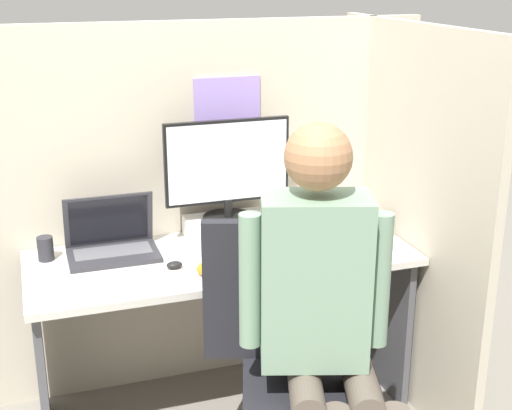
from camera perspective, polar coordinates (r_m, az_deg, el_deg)
name	(u,v)px	position (r m, az deg, el deg)	size (l,w,h in m)	color
cubicle_panel_back	(202,207)	(3.16, -4.38, -0.20)	(2.05, 0.05, 1.62)	#B7AD99
cubicle_panel_right	(406,217)	(3.10, 11.89, -0.93)	(0.04, 1.23, 1.62)	#B7AD99
desk	(223,292)	(2.96, -2.69, -6.99)	(1.55, 0.61, 0.72)	beige
paper_box	(229,229)	(3.04, -2.21, -1.90)	(0.35, 0.23, 0.09)	white
monitor	(228,168)	(2.96, -2.29, 2.99)	(0.53, 0.22, 0.43)	black
laptop	(112,244)	(2.92, -11.44, -3.07)	(0.36, 0.23, 0.24)	#2D2D33
mouse	(174,265)	(2.77, -6.54, -4.79)	(0.06, 0.04, 0.03)	black
stapler	(370,227)	(3.15, 9.12, -1.71)	(0.05, 0.15, 0.05)	black
carrot_toy	(206,274)	(2.66, -3.99, -5.51)	(0.05, 0.13, 0.05)	orange
office_chair	(293,365)	(2.50, 2.97, -12.65)	(0.58, 0.63, 1.01)	black
person	(324,305)	(2.27, 5.45, -7.99)	(0.46, 0.46, 1.39)	brown
pen_cup	(45,249)	(2.94, -16.49, -3.36)	(0.06, 0.06, 0.10)	#28282D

